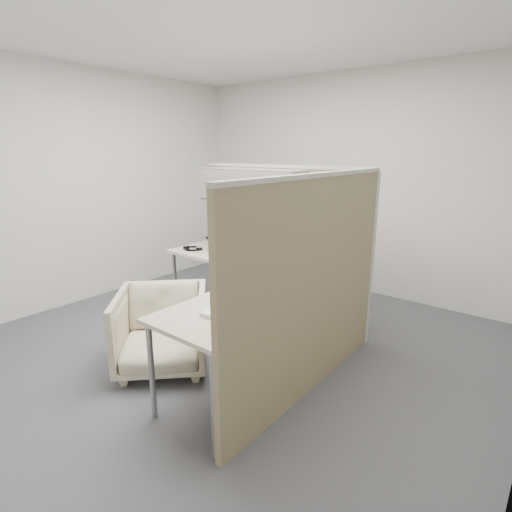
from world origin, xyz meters
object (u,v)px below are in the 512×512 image
Objects in this scene: desk at (249,277)px; monitor_left at (286,232)px; office_chair at (162,326)px; keyboard at (280,267)px.

monitor_left is at bearing 89.31° from desk.
desk is 2.71× the size of office_chair.
monitor_left is (0.36, 1.25, 0.64)m from office_chair.
monitor_left reaches higher than office_chair.
office_chair is 1.15m from keyboard.
keyboard reaches higher than desk.
office_chair is 1.63× the size of keyboard.
monitor_left is (0.01, 0.55, 0.32)m from desk.
desk is at bearing 18.49° from office_chair.
office_chair is at bearing -97.51° from keyboard.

